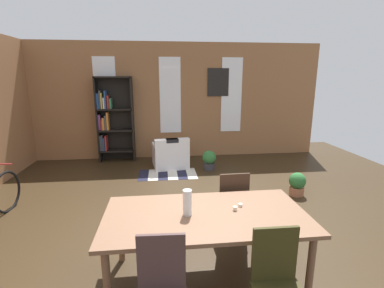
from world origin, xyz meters
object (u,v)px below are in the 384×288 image
at_px(dining_chair_near_right, 278,284).
at_px(armchair_white, 170,156).
at_px(potted_plant_corner, 209,160).
at_px(vase_on_table, 187,203).
at_px(potted_plant_by_shelf, 297,184).
at_px(dining_table, 206,220).
at_px(dining_chair_far_right, 231,202).
at_px(bookshelf_tall, 112,118).

bearing_deg(dining_chair_near_right, armchair_white, 98.34).
bearing_deg(potted_plant_corner, armchair_white, 159.99).
distance_m(vase_on_table, armchair_white, 3.99).
bearing_deg(potted_plant_corner, potted_plant_by_shelf, -50.14).
distance_m(dining_table, dining_chair_near_right, 0.90).
relative_size(dining_table, armchair_white, 2.31).
xyz_separation_m(dining_chair_far_right, potted_plant_by_shelf, (1.56, 1.24, -0.29)).
height_order(dining_chair_near_right, potted_plant_corner, dining_chair_near_right).
height_order(dining_chair_near_right, potted_plant_by_shelf, dining_chair_near_right).
bearing_deg(armchair_white, potted_plant_by_shelf, -40.93).
distance_m(dining_chair_near_right, potted_plant_by_shelf, 3.17).
bearing_deg(dining_chair_near_right, dining_table, 121.78).
bearing_deg(dining_chair_far_right, armchair_white, 102.18).
xyz_separation_m(potted_plant_by_shelf, potted_plant_corner, (-1.36, 1.62, 0.02)).
xyz_separation_m(bookshelf_tall, potted_plant_corner, (2.32, -1.03, -0.87)).
bearing_deg(potted_plant_by_shelf, armchair_white, 139.07).
relative_size(dining_chair_far_right, armchair_white, 1.07).
bearing_deg(vase_on_table, potted_plant_by_shelf, 41.97).
height_order(dining_chair_near_right, armchair_white, dining_chair_near_right).
xyz_separation_m(dining_chair_far_right, dining_chair_near_right, (-0.00, -1.50, 0.00)).
height_order(dining_table, vase_on_table, vase_on_table).
bearing_deg(potted_plant_by_shelf, dining_chair_near_right, -119.63).
bearing_deg(potted_plant_corner, dining_chair_far_right, -94.04).
bearing_deg(armchair_white, dining_table, -86.77).
distance_m(dining_table, potted_plant_by_shelf, 2.88).
height_order(dining_table, armchair_white, dining_table).
xyz_separation_m(dining_table, potted_plant_by_shelf, (2.02, 1.99, -0.47)).
bearing_deg(dining_chair_near_right, bookshelf_tall, 111.45).
relative_size(dining_table, potted_plant_corner, 4.51).
height_order(armchair_white, potted_plant_by_shelf, armchair_white).
bearing_deg(dining_table, potted_plant_corner, 79.53).
bearing_deg(bookshelf_tall, armchair_white, -26.19).
height_order(dining_table, dining_chair_near_right, dining_chair_near_right).
height_order(bookshelf_tall, potted_plant_corner, bookshelf_tall).
xyz_separation_m(dining_table, dining_chair_far_right, (0.47, 0.75, -0.18)).
relative_size(bookshelf_tall, potted_plant_corner, 4.70).
distance_m(vase_on_table, potted_plant_corner, 3.77).
xyz_separation_m(vase_on_table, dining_chair_near_right, (0.65, -0.75, -0.39)).
xyz_separation_m(dining_table, bookshelf_tall, (-1.66, 4.64, 0.42)).
bearing_deg(vase_on_table, dining_chair_near_right, -48.90).
xyz_separation_m(bookshelf_tall, armchair_white, (1.43, -0.70, -0.83)).
bearing_deg(potted_plant_corner, bookshelf_tall, 156.11).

